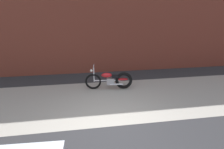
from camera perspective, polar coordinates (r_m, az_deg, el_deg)
ground_plane at (r=5.65m, az=-0.05°, el=-15.64°), size 80.00×80.00×0.00m
sidewalk_slab at (r=7.13m, az=-2.25°, el=-7.57°), size 36.00×3.50×0.01m
brick_building_wall at (r=9.78m, az=-5.05°, el=18.48°), size 36.00×0.50×6.16m
motorcycle_red at (r=7.88m, az=0.08°, el=-1.69°), size 2.00×0.61×1.03m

